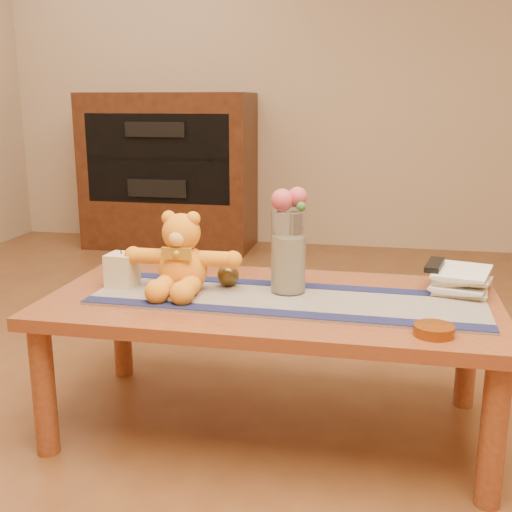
% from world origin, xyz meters
% --- Properties ---
extents(floor, '(5.50, 5.50, 0.00)m').
position_xyz_m(floor, '(0.00, 0.00, 0.00)').
color(floor, '#5B321A').
rests_on(floor, ground).
extents(wall_back, '(5.50, 0.00, 5.50)m').
position_xyz_m(wall_back, '(0.00, 2.75, 1.35)').
color(wall_back, tan).
rests_on(wall_back, floor).
extents(coffee_table_top, '(1.40, 0.70, 0.04)m').
position_xyz_m(coffee_table_top, '(0.00, 0.00, 0.43)').
color(coffee_table_top, brown).
rests_on(coffee_table_top, floor).
extents(table_leg_fl, '(0.07, 0.07, 0.41)m').
position_xyz_m(table_leg_fl, '(-0.64, -0.29, 0.21)').
color(table_leg_fl, brown).
rests_on(table_leg_fl, floor).
extents(table_leg_fr, '(0.07, 0.07, 0.41)m').
position_xyz_m(table_leg_fr, '(0.64, -0.29, 0.21)').
color(table_leg_fr, brown).
rests_on(table_leg_fr, floor).
extents(table_leg_bl, '(0.07, 0.07, 0.41)m').
position_xyz_m(table_leg_bl, '(-0.64, 0.29, 0.21)').
color(table_leg_bl, brown).
rests_on(table_leg_bl, floor).
extents(table_leg_br, '(0.07, 0.07, 0.41)m').
position_xyz_m(table_leg_br, '(0.64, 0.29, 0.21)').
color(table_leg_br, brown).
rests_on(table_leg_br, floor).
extents(persian_runner, '(1.21, 0.37, 0.01)m').
position_xyz_m(persian_runner, '(0.05, -0.03, 0.45)').
color(persian_runner, '#1E1C4E').
rests_on(persian_runner, coffee_table_top).
extents(runner_border_near, '(1.20, 0.08, 0.00)m').
position_xyz_m(runner_border_near, '(0.05, -0.17, 0.46)').
color(runner_border_near, '#161943').
rests_on(runner_border_near, persian_runner).
extents(runner_border_far, '(1.20, 0.08, 0.00)m').
position_xyz_m(runner_border_far, '(0.05, 0.12, 0.46)').
color(runner_border_far, '#161943').
rests_on(runner_border_far, persian_runner).
extents(teddy_bear, '(0.36, 0.30, 0.24)m').
position_xyz_m(teddy_bear, '(-0.29, -0.00, 0.58)').
color(teddy_bear, orange).
rests_on(teddy_bear, persian_runner).
extents(pillar_candle, '(0.09, 0.09, 0.11)m').
position_xyz_m(pillar_candle, '(-0.50, 0.00, 0.51)').
color(pillar_candle, beige).
rests_on(pillar_candle, persian_runner).
extents(candle_wick, '(0.00, 0.00, 0.01)m').
position_xyz_m(candle_wick, '(-0.50, 0.00, 0.57)').
color(candle_wick, black).
rests_on(candle_wick, pillar_candle).
extents(glass_vase, '(0.11, 0.11, 0.26)m').
position_xyz_m(glass_vase, '(0.05, 0.04, 0.59)').
color(glass_vase, silver).
rests_on(glass_vase, persian_runner).
extents(potpourri_fill, '(0.09, 0.09, 0.18)m').
position_xyz_m(potpourri_fill, '(0.05, 0.04, 0.55)').
color(potpourri_fill, beige).
rests_on(potpourri_fill, glass_vase).
extents(rose_left, '(0.07, 0.07, 0.07)m').
position_xyz_m(rose_left, '(0.03, 0.03, 0.75)').
color(rose_left, '#C54551').
rests_on(rose_left, glass_vase).
extents(rose_right, '(0.06, 0.06, 0.06)m').
position_xyz_m(rose_right, '(0.07, 0.05, 0.76)').
color(rose_right, '#C54551').
rests_on(rose_right, glass_vase).
extents(blue_flower_back, '(0.04, 0.04, 0.04)m').
position_xyz_m(blue_flower_back, '(0.06, 0.08, 0.75)').
color(blue_flower_back, '#49599F').
rests_on(blue_flower_back, glass_vase).
extents(blue_flower_side, '(0.04, 0.04, 0.04)m').
position_xyz_m(blue_flower_side, '(0.02, 0.06, 0.74)').
color(blue_flower_side, '#49599F').
rests_on(blue_flower_side, glass_vase).
extents(leaf_sprig, '(0.03, 0.03, 0.03)m').
position_xyz_m(leaf_sprig, '(0.09, 0.02, 0.74)').
color(leaf_sprig, '#33662D').
rests_on(leaf_sprig, glass_vase).
extents(bronze_ball, '(0.08, 0.08, 0.07)m').
position_xyz_m(bronze_ball, '(-0.16, 0.07, 0.49)').
color(bronze_ball, '#4B3A19').
rests_on(bronze_ball, persian_runner).
extents(book_bottom, '(0.20, 0.24, 0.02)m').
position_xyz_m(book_bottom, '(0.50, 0.19, 0.46)').
color(book_bottom, beige).
rests_on(book_bottom, coffee_table_top).
extents(book_lower, '(0.22, 0.26, 0.02)m').
position_xyz_m(book_lower, '(0.51, 0.18, 0.48)').
color(book_lower, beige).
rests_on(book_lower, book_bottom).
extents(book_upper, '(0.19, 0.24, 0.02)m').
position_xyz_m(book_upper, '(0.50, 0.19, 0.50)').
color(book_upper, beige).
rests_on(book_upper, book_lower).
extents(book_top, '(0.21, 0.26, 0.02)m').
position_xyz_m(book_top, '(0.51, 0.19, 0.52)').
color(book_top, beige).
rests_on(book_top, book_upper).
extents(tv_remote, '(0.08, 0.17, 0.02)m').
position_xyz_m(tv_remote, '(0.50, 0.18, 0.54)').
color(tv_remote, black).
rests_on(tv_remote, book_top).
extents(amber_dish, '(0.12, 0.12, 0.03)m').
position_xyz_m(amber_dish, '(0.48, -0.24, 0.46)').
color(amber_dish, '#BF5914').
rests_on(amber_dish, coffee_table_top).
extents(media_cabinet, '(1.20, 0.50, 1.10)m').
position_xyz_m(media_cabinet, '(-1.20, 2.48, 0.55)').
color(media_cabinet, black).
rests_on(media_cabinet, floor).
extents(cabinet_cavity, '(1.02, 0.03, 0.61)m').
position_xyz_m(cabinet_cavity, '(-1.20, 2.25, 0.66)').
color(cabinet_cavity, black).
rests_on(cabinet_cavity, media_cabinet).
extents(cabinet_shelf, '(1.02, 0.20, 0.02)m').
position_xyz_m(cabinet_shelf, '(-1.20, 2.33, 0.66)').
color(cabinet_shelf, black).
rests_on(cabinet_shelf, media_cabinet).
extents(stereo_upper, '(0.42, 0.28, 0.10)m').
position_xyz_m(stereo_upper, '(-1.20, 2.35, 0.86)').
color(stereo_upper, black).
rests_on(stereo_upper, media_cabinet).
extents(stereo_lower, '(0.42, 0.28, 0.12)m').
position_xyz_m(stereo_lower, '(-1.20, 2.35, 0.46)').
color(stereo_lower, black).
rests_on(stereo_lower, media_cabinet).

